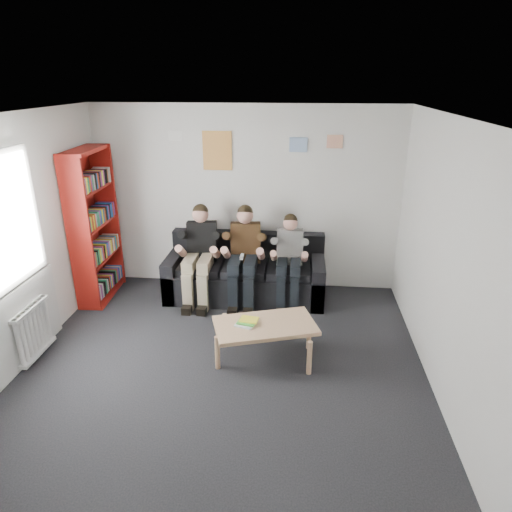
# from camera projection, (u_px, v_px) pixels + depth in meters

# --- Properties ---
(room_shell) EXTENTS (5.00, 5.00, 5.00)m
(room_shell) POSITION_uv_depth(u_px,v_px,m) (214.00, 263.00, 4.41)
(room_shell) COLOR black
(room_shell) RESTS_ON ground
(sofa) EXTENTS (2.27, 0.93, 0.88)m
(sofa) POSITION_uv_depth(u_px,v_px,m) (246.00, 275.00, 6.71)
(sofa) COLOR black
(sofa) RESTS_ON ground
(bookshelf) EXTENTS (0.32, 0.97, 2.15)m
(bookshelf) POSITION_uv_depth(u_px,v_px,m) (95.00, 226.00, 6.41)
(bookshelf) COLOR maroon
(bookshelf) RESTS_ON ground
(coffee_table) EXTENTS (1.12, 0.62, 0.45)m
(coffee_table) POSITION_uv_depth(u_px,v_px,m) (265.00, 328.00, 5.14)
(coffee_table) COLOR tan
(coffee_table) RESTS_ON ground
(game_cases) EXTENTS (0.24, 0.21, 0.05)m
(game_cases) POSITION_uv_depth(u_px,v_px,m) (247.00, 322.00, 5.11)
(game_cases) COLOR silver
(game_cases) RESTS_ON coffee_table
(person_left) EXTENTS (0.42, 0.90, 1.38)m
(person_left) POSITION_uv_depth(u_px,v_px,m) (199.00, 255.00, 6.44)
(person_left) COLOR black
(person_left) RESTS_ON sofa
(person_middle) EXTENTS (0.42, 0.91, 1.38)m
(person_middle) POSITION_uv_depth(u_px,v_px,m) (244.00, 257.00, 6.38)
(person_middle) COLOR #4A3518
(person_middle) RESTS_ON sofa
(person_right) EXTENTS (0.37, 0.79, 1.28)m
(person_right) POSITION_uv_depth(u_px,v_px,m) (289.00, 261.00, 6.34)
(person_right) COLOR silver
(person_right) RESTS_ON sofa
(radiator) EXTENTS (0.10, 0.64, 0.60)m
(radiator) POSITION_uv_depth(u_px,v_px,m) (34.00, 331.00, 5.17)
(radiator) COLOR white
(radiator) RESTS_ON ground
(window) EXTENTS (0.05, 1.30, 2.36)m
(window) POSITION_uv_depth(u_px,v_px,m) (16.00, 276.00, 4.92)
(window) COLOR white
(window) RESTS_ON room_shell
(poster_large) EXTENTS (0.42, 0.01, 0.55)m
(poster_large) POSITION_uv_depth(u_px,v_px,m) (217.00, 151.00, 6.50)
(poster_large) COLOR #D9CE4C
(poster_large) RESTS_ON room_shell
(poster_blue) EXTENTS (0.25, 0.01, 0.20)m
(poster_blue) POSITION_uv_depth(u_px,v_px,m) (298.00, 145.00, 6.35)
(poster_blue) COLOR #4082DA
(poster_blue) RESTS_ON room_shell
(poster_pink) EXTENTS (0.22, 0.01, 0.18)m
(poster_pink) POSITION_uv_depth(u_px,v_px,m) (335.00, 142.00, 6.29)
(poster_pink) COLOR #DD45AC
(poster_pink) RESTS_ON room_shell
(poster_sign) EXTENTS (0.20, 0.01, 0.14)m
(poster_sign) POSITION_uv_depth(u_px,v_px,m) (175.00, 136.00, 6.48)
(poster_sign) COLOR white
(poster_sign) RESTS_ON room_shell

